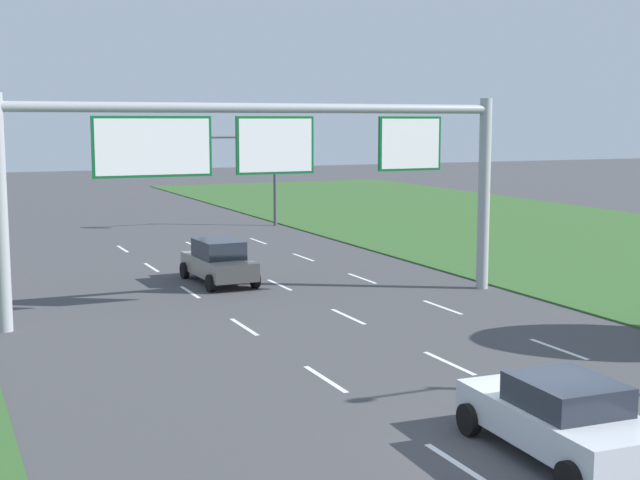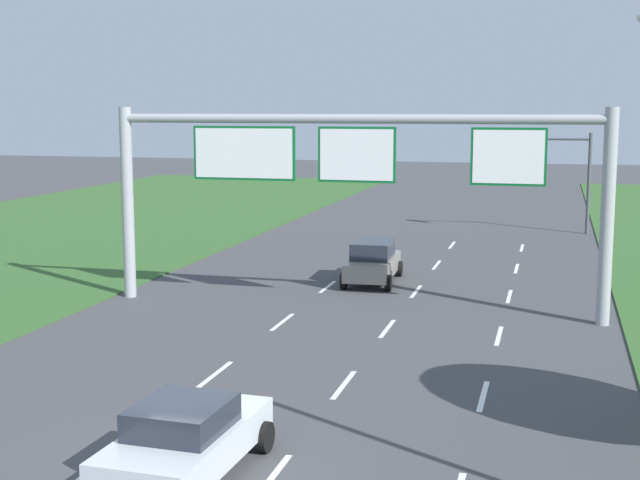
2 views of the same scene
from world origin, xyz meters
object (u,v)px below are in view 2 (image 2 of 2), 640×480
object	(u,v)px
car_near_red	(373,262)
traffic_light_mast	(553,164)
sign_gantry	(350,168)
car_lead_silver	(185,439)

from	to	relation	value
car_near_red	traffic_light_mast	world-z (taller)	traffic_light_mast
sign_gantry	traffic_light_mast	bearing A→B (deg)	73.00
car_near_red	car_lead_silver	world-z (taller)	car_near_red
sign_gantry	car_lead_silver	bearing A→B (deg)	-89.17
sign_gantry	traffic_light_mast	size ratio (longest dim) A/B	3.08
sign_gantry	car_near_red	bearing A→B (deg)	92.13
car_near_red	sign_gantry	size ratio (longest dim) A/B	0.25
car_lead_silver	traffic_light_mast	bearing A→B (deg)	82.43
car_near_red	sign_gantry	xyz separation A→B (m)	(0.19, -5.01, 4.09)
traffic_light_mast	sign_gantry	bearing A→B (deg)	-107.00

